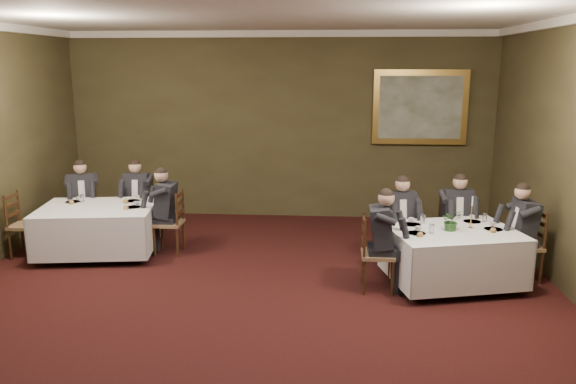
# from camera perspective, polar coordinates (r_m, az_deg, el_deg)

# --- Properties ---
(ground) EXTENTS (10.00, 10.00, 0.00)m
(ground) POSITION_cam_1_polar(r_m,az_deg,el_deg) (6.38, -4.90, -14.17)
(ground) COLOR black
(ground) RESTS_ON ground
(ceiling) EXTENTS (8.00, 10.00, 0.10)m
(ceiling) POSITION_cam_1_polar(r_m,az_deg,el_deg) (5.72, -5.60, 18.86)
(ceiling) COLOR silver
(ceiling) RESTS_ON back_wall
(back_wall) EXTENTS (8.00, 0.10, 3.50)m
(back_wall) POSITION_cam_1_polar(r_m,az_deg,el_deg) (10.71, -0.85, 6.69)
(back_wall) COLOR #38311C
(back_wall) RESTS_ON ground
(crown_molding) EXTENTS (8.00, 10.00, 0.12)m
(crown_molding) POSITION_cam_1_polar(r_m,az_deg,el_deg) (5.72, -5.59, 18.27)
(crown_molding) COLOR white
(crown_molding) RESTS_ON back_wall
(table_main) EXTENTS (1.90, 1.62, 0.67)m
(table_main) POSITION_cam_1_polar(r_m,az_deg,el_deg) (7.81, 16.33, -5.93)
(table_main) COLOR #311C0D
(table_main) RESTS_ON ground
(table_second) EXTENTS (1.89, 1.54, 0.67)m
(table_second) POSITION_cam_1_polar(r_m,az_deg,el_deg) (9.16, -18.73, -3.34)
(table_second) COLOR #311C0D
(table_second) RESTS_ON ground
(chair_main_backleft) EXTENTS (0.54, 0.52, 1.00)m
(chair_main_backleft) POSITION_cam_1_polar(r_m,az_deg,el_deg) (8.43, 11.04, -5.45)
(chair_main_backleft) COLOR olive
(chair_main_backleft) RESTS_ON ground
(diner_main_backleft) EXTENTS (0.51, 0.57, 1.35)m
(diner_main_backleft) POSITION_cam_1_polar(r_m,az_deg,el_deg) (8.35, 11.14, -3.98)
(diner_main_backleft) COLOR black
(diner_main_backleft) RESTS_ON chair_main_backleft
(chair_main_backright) EXTENTS (0.48, 0.46, 1.00)m
(chair_main_backright) POSITION_cam_1_polar(r_m,az_deg,el_deg) (8.77, 16.49, -5.02)
(chair_main_backright) COLOR olive
(chair_main_backright) RESTS_ON ground
(diner_main_backright) EXTENTS (0.45, 0.52, 1.35)m
(diner_main_backright) POSITION_cam_1_polar(r_m,az_deg,el_deg) (8.70, 16.61, -3.61)
(diner_main_backright) COLOR black
(diner_main_backright) RESTS_ON chair_main_backright
(chair_main_endleft) EXTENTS (0.42, 0.44, 1.00)m
(chair_main_endleft) POSITION_cam_1_polar(r_m,az_deg,el_deg) (7.49, 8.97, -7.73)
(chair_main_endleft) COLOR olive
(chair_main_endleft) RESTS_ON ground
(diner_main_endleft) EXTENTS (0.48, 0.42, 1.35)m
(diner_main_endleft) POSITION_cam_1_polar(r_m,az_deg,el_deg) (7.41, 9.12, -6.08)
(diner_main_endleft) COLOR black
(diner_main_endleft) RESTS_ON chair_main_endleft
(chair_main_endright) EXTENTS (0.47, 0.48, 1.00)m
(chair_main_endright) POSITION_cam_1_polar(r_m,az_deg,el_deg) (8.36, 22.75, -6.39)
(chair_main_endright) COLOR olive
(chair_main_endright) RESTS_ON ground
(diner_main_endright) EXTENTS (0.52, 0.45, 1.35)m
(diner_main_endright) POSITION_cam_1_polar(r_m,az_deg,el_deg) (8.29, 22.81, -4.90)
(diner_main_endright) COLOR black
(diner_main_endright) RESTS_ON chair_main_endright
(chair_sec_backleft) EXTENTS (0.56, 0.55, 1.00)m
(chair_sec_backleft) POSITION_cam_1_polar(r_m,az_deg,el_deg) (10.16, -19.94, -2.85)
(chair_sec_backleft) COLOR olive
(chair_sec_backleft) RESTS_ON ground
(diner_sec_backleft) EXTENTS (0.55, 0.59, 1.35)m
(diner_sec_backleft) POSITION_cam_1_polar(r_m,az_deg,el_deg) (10.09, -20.04, -1.62)
(diner_sec_backleft) COLOR black
(diner_sec_backleft) RESTS_ON chair_sec_backleft
(chair_sec_backright) EXTENTS (0.46, 0.44, 1.00)m
(chair_sec_backright) POSITION_cam_1_polar(r_m,az_deg,el_deg) (9.93, -14.77, -2.84)
(chair_sec_backright) COLOR olive
(chair_sec_backright) RESTS_ON ground
(diner_sec_backright) EXTENTS (0.43, 0.49, 1.35)m
(diner_sec_backright) POSITION_cam_1_polar(r_m,az_deg,el_deg) (9.87, -14.87, -1.58)
(diner_sec_backright) COLOR black
(diner_sec_backright) RESTS_ON chair_sec_backright
(chair_sec_endright) EXTENTS (0.42, 0.44, 1.00)m
(chair_sec_endright) POSITION_cam_1_polar(r_m,az_deg,el_deg) (8.99, -11.90, -4.34)
(chair_sec_endright) COLOR olive
(chair_sec_endright) RESTS_ON ground
(diner_sec_endright) EXTENTS (0.48, 0.42, 1.35)m
(diner_sec_endright) POSITION_cam_1_polar(r_m,az_deg,el_deg) (8.93, -12.04, -2.93)
(diner_sec_endright) COLOR black
(diner_sec_endright) RESTS_ON chair_sec_endright
(chair_sec_endleft) EXTENTS (0.43, 0.45, 1.00)m
(chair_sec_endleft) POSITION_cam_1_polar(r_m,az_deg,el_deg) (9.55, -25.01, -4.26)
(chair_sec_endleft) COLOR olive
(chair_sec_endleft) RESTS_ON ground
(centerpiece) EXTENTS (0.34, 0.32, 0.29)m
(centerpiece) POSITION_cam_1_polar(r_m,az_deg,el_deg) (7.65, 16.25, -2.70)
(centerpiece) COLOR #2D5926
(centerpiece) RESTS_ON table_main
(candlestick) EXTENTS (0.07, 0.07, 0.45)m
(candlestick) POSITION_cam_1_polar(r_m,az_deg,el_deg) (7.85, 18.12, -2.32)
(candlestick) COLOR #B68E37
(candlestick) RESTS_ON table_main
(place_setting_table_main) EXTENTS (0.33, 0.31, 0.14)m
(place_setting_table_main) POSITION_cam_1_polar(r_m,az_deg,el_deg) (7.87, 12.83, -2.95)
(place_setting_table_main) COLOR white
(place_setting_table_main) RESTS_ON table_main
(place_setting_table_second) EXTENTS (0.33, 0.31, 0.14)m
(place_setting_table_second) POSITION_cam_1_polar(r_m,az_deg,el_deg) (9.55, -20.66, -0.70)
(place_setting_table_second) COLOR white
(place_setting_table_second) RESTS_ON table_second
(painting) EXTENTS (1.72, 0.09, 1.36)m
(painting) POSITION_cam_1_polar(r_m,az_deg,el_deg) (10.70, 13.27, 8.37)
(painting) COLOR gold
(painting) RESTS_ON back_wall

